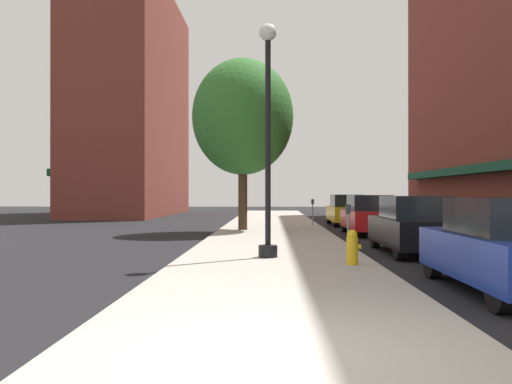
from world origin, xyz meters
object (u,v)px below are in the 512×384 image
object	(u,v)px
car_black	(414,226)
car_yellow	(347,210)
tree_near	(243,117)
car_red	(369,215)
parking_meter_near	(313,209)
fire_hydrant	(352,247)
lamppost	(268,135)
car_blue	(507,247)
parking_meter_far	(348,222)

from	to	relation	value
car_black	car_yellow	xyz separation A→B (m)	(0.00, 13.44, 0.00)
tree_near	car_red	size ratio (longest dim) A/B	1.76
car_yellow	parking_meter_near	bearing A→B (deg)	-142.25
fire_hydrant	car_black	xyz separation A→B (m)	(2.23, 3.22, 0.29)
lamppost	car_blue	size ratio (longest dim) A/B	1.37
lamppost	parking_meter_near	bearing A→B (deg)	80.92
car_yellow	tree_near	bearing A→B (deg)	-136.50
fire_hydrant	tree_near	distance (m)	12.70
tree_near	car_black	xyz separation A→B (m)	(5.32, -8.22, -4.29)
lamppost	car_yellow	bearing A→B (deg)	74.85
car_red	car_yellow	bearing A→B (deg)	90.87
parking_meter_near	car_blue	bearing A→B (deg)	-83.79
parking_meter_far	car_red	world-z (taller)	car_red
fire_hydrant	car_blue	size ratio (longest dim) A/B	0.18
parking_meter_near	car_red	xyz separation A→B (m)	(1.95, -4.88, -0.14)
tree_near	car_yellow	xyz separation A→B (m)	(5.32, 5.22, -4.29)
parking_meter_near	car_blue	xyz separation A→B (m)	(1.95, -17.92, -0.14)
fire_hydrant	car_black	bearing A→B (deg)	55.30
fire_hydrant	parking_meter_near	size ratio (longest dim) A/B	0.60
tree_near	parking_meter_far	bearing A→B (deg)	-69.19
lamppost	fire_hydrant	world-z (taller)	lamppost
parking_meter_far	car_yellow	distance (m)	14.21
car_black	car_red	size ratio (longest dim) A/B	1.00
car_black	tree_near	bearing A→B (deg)	122.00
tree_near	car_black	size ratio (longest dim) A/B	1.76
lamppost	parking_meter_near	distance (m)	14.12
lamppost	tree_near	world-z (taller)	tree_near
lamppost	car_black	xyz separation A→B (m)	(4.15, 1.89, -2.39)
parking_meter_near	car_black	world-z (taller)	car_black
tree_near	car_black	bearing A→B (deg)	-57.11
fire_hydrant	car_black	world-z (taller)	car_black
fire_hydrant	car_red	size ratio (longest dim) A/B	0.18
fire_hydrant	tree_near	bearing A→B (deg)	105.10
car_red	parking_meter_far	bearing A→B (deg)	-103.46
parking_meter_near	tree_near	bearing A→B (deg)	-132.64
car_blue	car_black	size ratio (longest dim) A/B	1.00
parking_meter_far	parking_meter_near	bearing A→B (deg)	90.00
car_yellow	lamppost	bearing A→B (deg)	-106.11
car_black	parking_meter_far	bearing A→B (deg)	-162.85
car_black	car_yellow	world-z (taller)	same
lamppost	car_blue	world-z (taller)	lamppost
lamppost	car_black	size ratio (longest dim) A/B	1.37
parking_meter_far	car_blue	world-z (taller)	car_blue
fire_hydrant	car_yellow	size ratio (longest dim) A/B	0.18
tree_near	car_yellow	distance (m)	8.59
fire_hydrant	parking_meter_near	bearing A→B (deg)	88.94
tree_near	car_blue	world-z (taller)	tree_near
lamppost	car_red	distance (m)	10.09
lamppost	tree_near	size ratio (longest dim) A/B	0.78
parking_meter_far	fire_hydrant	bearing A→B (deg)	-96.17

